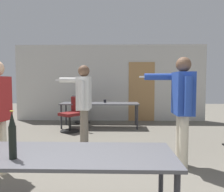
# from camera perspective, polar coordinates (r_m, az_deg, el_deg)

# --- Properties ---
(back_wall) EXTENTS (6.65, 0.12, 2.65)m
(back_wall) POSITION_cam_1_polar(r_m,az_deg,el_deg) (7.68, -0.31, 3.36)
(back_wall) COLOR beige
(back_wall) RESTS_ON ground_plane
(conference_table_near) EXTENTS (2.06, 0.73, 0.73)m
(conference_table_near) POSITION_cam_1_polar(r_m,az_deg,el_deg) (2.12, -13.23, -15.98)
(conference_table_near) COLOR #4C4C51
(conference_table_near) RESTS_ON ground_plane
(conference_table_far) EXTENTS (2.32, 0.71, 0.73)m
(conference_table_far) POSITION_cam_1_polar(r_m,az_deg,el_deg) (6.59, -3.18, -2.35)
(conference_table_far) COLOR #4C4C51
(conference_table_far) RESTS_ON ground_plane
(person_center_tall) EXTENTS (0.80, 0.72, 1.77)m
(person_center_tall) POSITION_cam_1_polar(r_m,az_deg,el_deg) (3.65, 17.75, -1.41)
(person_center_tall) COLOR beige
(person_center_tall) RESTS_ON ground_plane
(person_right_polo) EXTENTS (0.77, 0.66, 1.70)m
(person_right_polo) POSITION_cam_1_polar(r_m,az_deg,el_deg) (4.39, -7.50, -0.86)
(person_right_polo) COLOR slate
(person_right_polo) RESTS_ON ground_plane
(office_chair_near_pushed) EXTENTS (0.68, 0.69, 0.95)m
(office_chair_near_pushed) POSITION_cam_1_polar(r_m,az_deg,el_deg) (6.17, -10.46, -4.95)
(office_chair_near_pushed) COLOR black
(office_chair_near_pushed) RESTS_ON ground_plane
(office_chair_far_left) EXTENTS (0.59, 0.63, 0.92)m
(office_chair_far_left) POSITION_cam_1_polar(r_m,az_deg,el_deg) (7.33, -8.04, -3.66)
(office_chair_far_left) COLOR black
(office_chair_far_left) RESTS_ON ground_plane
(beer_bottle) EXTENTS (0.06, 0.06, 0.41)m
(beer_bottle) POSITION_cam_1_polar(r_m,az_deg,el_deg) (2.03, -24.57, -9.52)
(beer_bottle) COLOR black
(beer_bottle) RESTS_ON conference_table_near
(drink_cup) EXTENTS (0.08, 0.08, 0.09)m
(drink_cup) POSITION_cam_1_polar(r_m,az_deg,el_deg) (6.68, -1.86, -1.33)
(drink_cup) COLOR #232328
(drink_cup) RESTS_ON conference_table_far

